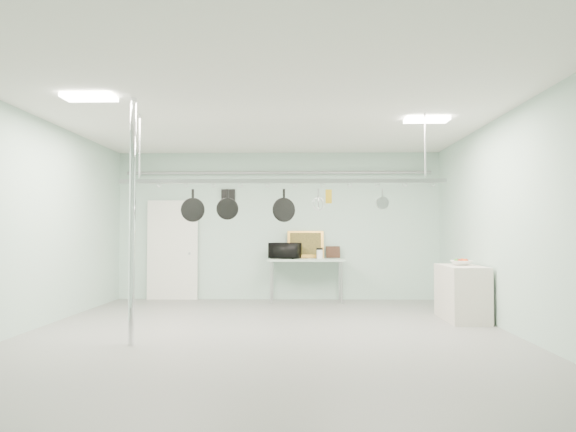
{
  "coord_description": "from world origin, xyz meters",
  "views": [
    {
      "loc": [
        0.47,
        -7.18,
        1.44
      ],
      "look_at": [
        0.28,
        1.0,
        1.71
      ],
      "focal_mm": 32.0,
      "sensor_mm": 36.0,
      "label": 1
    }
  ],
  "objects_px": {
    "side_cabinet": "(462,293)",
    "pot_rack": "(281,179)",
    "skillet_mid": "(227,204)",
    "prep_table": "(306,262)",
    "skillet_left": "(193,205)",
    "fruit_bowl": "(461,263)",
    "coffee_canister": "(320,254)",
    "chrome_pole": "(132,221)",
    "microwave": "(285,251)",
    "skillet_right": "(284,205)"
  },
  "relations": [
    {
      "from": "side_cabinet",
      "to": "pot_rack",
      "type": "bearing_deg",
      "value": -159.55
    },
    {
      "from": "side_cabinet",
      "to": "skillet_mid",
      "type": "height_order",
      "value": "skillet_mid"
    },
    {
      "from": "prep_table",
      "to": "skillet_left",
      "type": "height_order",
      "value": "skillet_left"
    },
    {
      "from": "prep_table",
      "to": "skillet_left",
      "type": "bearing_deg",
      "value": -117.3
    },
    {
      "from": "side_cabinet",
      "to": "fruit_bowl",
      "type": "bearing_deg",
      "value": 74.93
    },
    {
      "from": "skillet_left",
      "to": "skillet_mid",
      "type": "bearing_deg",
      "value": 0.86
    },
    {
      "from": "prep_table",
      "to": "coffee_canister",
      "type": "height_order",
      "value": "coffee_canister"
    },
    {
      "from": "chrome_pole",
      "to": "fruit_bowl",
      "type": "bearing_deg",
      "value": 23.06
    },
    {
      "from": "fruit_bowl",
      "to": "skillet_mid",
      "type": "bearing_deg",
      "value": -162.69
    },
    {
      "from": "chrome_pole",
      "to": "side_cabinet",
      "type": "relative_size",
      "value": 2.67
    },
    {
      "from": "microwave",
      "to": "coffee_canister",
      "type": "height_order",
      "value": "microwave"
    },
    {
      "from": "pot_rack",
      "to": "microwave",
      "type": "relative_size",
      "value": 8.01
    },
    {
      "from": "skillet_mid",
      "to": "skillet_right",
      "type": "xyz_separation_m",
      "value": [
        0.83,
        0.0,
        -0.02
      ]
    },
    {
      "from": "pot_rack",
      "to": "coffee_canister",
      "type": "relative_size",
      "value": 26.17
    },
    {
      "from": "fruit_bowl",
      "to": "microwave",
      "type": "bearing_deg",
      "value": 144.91
    },
    {
      "from": "pot_rack",
      "to": "skillet_mid",
      "type": "distance_m",
      "value": 0.87
    },
    {
      "from": "coffee_canister",
      "to": "skillet_mid",
      "type": "relative_size",
      "value": 0.41
    },
    {
      "from": "prep_table",
      "to": "pot_rack",
      "type": "distance_m",
      "value": 3.61
    },
    {
      "from": "side_cabinet",
      "to": "prep_table",
      "type": "bearing_deg",
      "value": 139.21
    },
    {
      "from": "coffee_canister",
      "to": "prep_table",
      "type": "bearing_deg",
      "value": 178.12
    },
    {
      "from": "side_cabinet",
      "to": "skillet_mid",
      "type": "xyz_separation_m",
      "value": [
        -3.74,
        -1.1,
        1.41
      ]
    },
    {
      "from": "side_cabinet",
      "to": "pot_rack",
      "type": "relative_size",
      "value": 0.25
    },
    {
      "from": "prep_table",
      "to": "coffee_canister",
      "type": "relative_size",
      "value": 8.72
    },
    {
      "from": "microwave",
      "to": "coffee_canister",
      "type": "distance_m",
      "value": 0.73
    },
    {
      "from": "prep_table",
      "to": "skillet_right",
      "type": "height_order",
      "value": "skillet_right"
    },
    {
      "from": "chrome_pole",
      "to": "fruit_bowl",
      "type": "xyz_separation_m",
      "value": [
        4.87,
        2.07,
        -0.66
      ]
    },
    {
      "from": "skillet_left",
      "to": "microwave",
      "type": "bearing_deg",
      "value": 69.85
    },
    {
      "from": "chrome_pole",
      "to": "skillet_right",
      "type": "distance_m",
      "value": 2.15
    },
    {
      "from": "skillet_left",
      "to": "coffee_canister",
      "type": "bearing_deg",
      "value": 59.74
    },
    {
      "from": "side_cabinet",
      "to": "coffee_canister",
      "type": "bearing_deg",
      "value": 135.98
    },
    {
      "from": "fruit_bowl",
      "to": "skillet_left",
      "type": "bearing_deg",
      "value": -164.65
    },
    {
      "from": "chrome_pole",
      "to": "pot_rack",
      "type": "relative_size",
      "value": 0.67
    },
    {
      "from": "side_cabinet",
      "to": "coffee_canister",
      "type": "xyz_separation_m",
      "value": [
        -2.27,
        2.19,
        0.55
      ]
    },
    {
      "from": "coffee_canister",
      "to": "fruit_bowl",
      "type": "bearing_deg",
      "value": -42.81
    },
    {
      "from": "skillet_mid",
      "to": "chrome_pole",
      "type": "bearing_deg",
      "value": -142.21
    },
    {
      "from": "prep_table",
      "to": "skillet_left",
      "type": "relative_size",
      "value": 3.37
    },
    {
      "from": "skillet_right",
      "to": "fruit_bowl",
      "type": "bearing_deg",
      "value": -2.57
    },
    {
      "from": "microwave",
      "to": "skillet_mid",
      "type": "relative_size",
      "value": 1.33
    },
    {
      "from": "side_cabinet",
      "to": "skillet_right",
      "type": "bearing_deg",
      "value": -159.31
    },
    {
      "from": "side_cabinet",
      "to": "skillet_mid",
      "type": "distance_m",
      "value": 4.15
    },
    {
      "from": "microwave",
      "to": "skillet_right",
      "type": "xyz_separation_m",
      "value": [
        0.08,
        -3.29,
        0.77
      ]
    },
    {
      "from": "microwave",
      "to": "side_cabinet",
      "type": "bearing_deg",
      "value": 165.09
    },
    {
      "from": "side_cabinet",
      "to": "microwave",
      "type": "height_order",
      "value": "microwave"
    },
    {
      "from": "coffee_canister",
      "to": "skillet_left",
      "type": "height_order",
      "value": "skillet_left"
    },
    {
      "from": "side_cabinet",
      "to": "skillet_right",
      "type": "height_order",
      "value": "skillet_right"
    },
    {
      "from": "coffee_canister",
      "to": "skillet_left",
      "type": "distance_m",
      "value": 3.94
    },
    {
      "from": "pot_rack",
      "to": "skillet_left",
      "type": "height_order",
      "value": "pot_rack"
    },
    {
      "from": "prep_table",
      "to": "skillet_mid",
      "type": "relative_size",
      "value": 3.56
    },
    {
      "from": "chrome_pole",
      "to": "skillet_mid",
      "type": "bearing_deg",
      "value": 39.11
    },
    {
      "from": "skillet_right",
      "to": "coffee_canister",
      "type": "bearing_deg",
      "value": 54.54
    }
  ]
}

